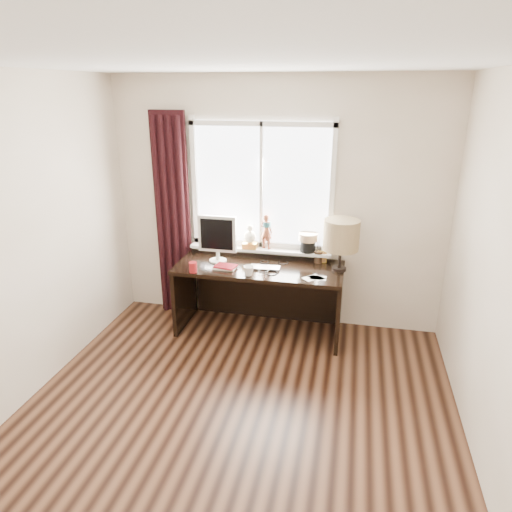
% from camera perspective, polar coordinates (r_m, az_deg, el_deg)
% --- Properties ---
extents(floor, '(3.50, 4.00, 0.00)m').
position_cam_1_polar(floor, '(3.67, -3.72, -21.86)').
color(floor, brown).
rests_on(floor, ground).
extents(ceiling, '(3.50, 4.00, 0.00)m').
position_cam_1_polar(ceiling, '(2.72, -5.06, 23.21)').
color(ceiling, white).
rests_on(ceiling, wall_back).
extents(wall_back, '(3.50, 0.00, 2.60)m').
position_cam_1_polar(wall_back, '(4.81, 2.53, 6.35)').
color(wall_back, '#C2B096').
rests_on(wall_back, ground).
extents(laptop, '(0.31, 0.21, 0.02)m').
position_cam_1_polar(laptop, '(4.57, 1.16, -1.47)').
color(laptop, silver).
rests_on(laptop, desk).
extents(mug, '(0.14, 0.14, 0.10)m').
position_cam_1_polar(mug, '(4.40, -0.91, -1.81)').
color(mug, white).
rests_on(mug, desk).
extents(red_cup, '(0.08, 0.08, 0.10)m').
position_cam_1_polar(red_cup, '(4.52, -7.87, -1.40)').
color(red_cup, maroon).
rests_on(red_cup, desk).
extents(window, '(1.52, 0.20, 1.40)m').
position_cam_1_polar(window, '(4.79, 0.80, 6.38)').
color(window, white).
rests_on(window, ground).
extents(curtain, '(0.38, 0.09, 2.25)m').
position_cam_1_polar(curtain, '(5.08, -10.40, 4.64)').
color(curtain, black).
rests_on(curtain, floor).
extents(desk, '(1.70, 0.70, 0.75)m').
position_cam_1_polar(desk, '(4.83, 0.64, -3.53)').
color(desk, black).
rests_on(desk, floor).
extents(monitor, '(0.40, 0.18, 0.49)m').
position_cam_1_polar(monitor, '(4.70, -4.87, 2.52)').
color(monitor, beige).
rests_on(monitor, desk).
extents(notebook_stack, '(0.24, 0.18, 0.03)m').
position_cam_1_polar(notebook_stack, '(4.60, -3.88, -1.34)').
color(notebook_stack, beige).
rests_on(notebook_stack, desk).
extents(brush_holder, '(0.09, 0.09, 0.25)m').
position_cam_1_polar(brush_holder, '(4.77, 7.80, -0.09)').
color(brush_holder, black).
rests_on(brush_holder, desk).
extents(icon_frame, '(0.10, 0.04, 0.13)m').
position_cam_1_polar(icon_frame, '(4.76, 8.24, -0.12)').
color(icon_frame, gold).
rests_on(icon_frame, desk).
extents(table_lamp, '(0.35, 0.35, 0.52)m').
position_cam_1_polar(table_lamp, '(4.49, 10.61, 2.53)').
color(table_lamp, black).
rests_on(table_lamp, desk).
extents(loose_papers, '(0.23, 0.21, 0.00)m').
position_cam_1_polar(loose_papers, '(4.40, 7.42, -2.73)').
color(loose_papers, white).
rests_on(loose_papers, desk).
extents(desk_cables, '(0.33, 0.45, 0.01)m').
position_cam_1_polar(desk_cables, '(4.62, 2.18, -1.36)').
color(desk_cables, black).
rests_on(desk_cables, desk).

